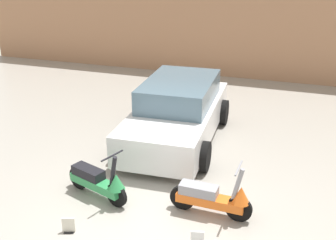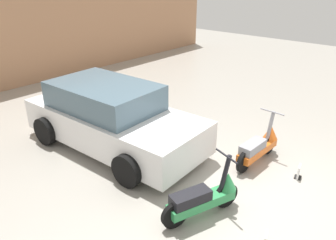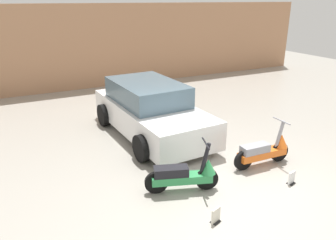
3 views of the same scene
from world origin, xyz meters
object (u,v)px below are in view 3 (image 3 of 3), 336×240
object	(u,v)px
car_rear_left	(150,110)
placard_near_left_scooter	(216,216)
placard_near_right_scooter	(292,178)
scooter_front_right	(265,150)
scooter_front_left	(185,174)

from	to	relation	value
car_rear_left	placard_near_left_scooter	distance (m)	3.98
placard_near_left_scooter	placard_near_right_scooter	bearing A→B (deg)	9.05
scooter_front_right	scooter_front_left	bearing A→B (deg)	-174.16
scooter_front_right	car_rear_left	size ratio (longest dim) A/B	0.34
car_rear_left	scooter_front_left	bearing A→B (deg)	-13.98
placard_near_left_scooter	scooter_front_right	bearing A→B (deg)	29.61
placard_near_right_scooter	scooter_front_right	bearing A→B (deg)	86.35
scooter_front_right	placard_near_right_scooter	xyz separation A→B (m)	(-0.05, -0.85, -0.23)
scooter_front_left	scooter_front_right	world-z (taller)	scooter_front_right
car_rear_left	placard_near_right_scooter	world-z (taller)	car_rear_left
scooter_front_right	placard_near_left_scooter	world-z (taller)	scooter_front_right
placard_near_left_scooter	scooter_front_left	bearing A→B (deg)	89.37
scooter_front_right	placard_near_left_scooter	bearing A→B (deg)	-148.19
scooter_front_right	placard_near_right_scooter	bearing A→B (deg)	-91.45
scooter_front_left	scooter_front_right	bearing A→B (deg)	22.56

